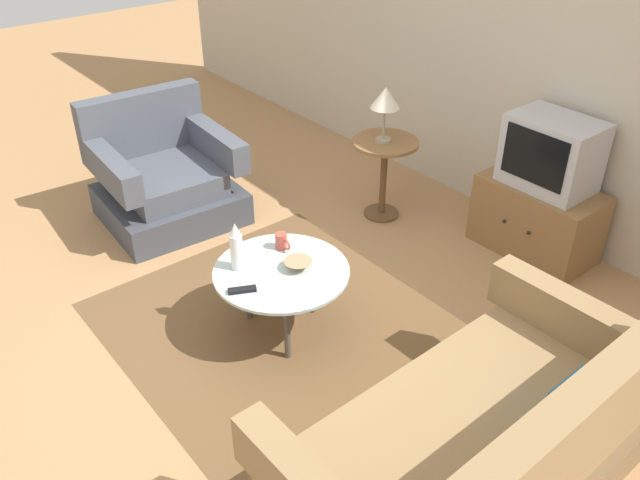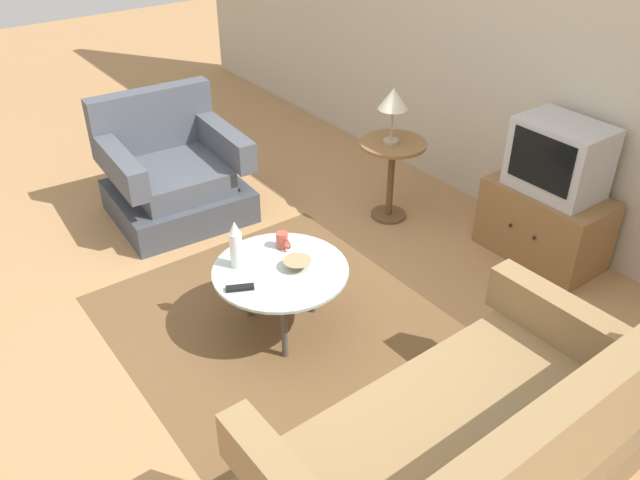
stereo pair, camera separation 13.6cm
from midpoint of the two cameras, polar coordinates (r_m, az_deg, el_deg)
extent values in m
plane|color=#AD7F51|center=(3.93, -3.97, -7.84)|extent=(16.00, 16.00, 0.00)
cube|color=#BCB29E|center=(4.78, 20.11, 16.26)|extent=(9.00, 0.12, 2.70)
cube|color=brown|center=(3.94, -2.28, -7.69)|extent=(2.06, 1.80, 0.00)
cube|color=#3E424B|center=(5.08, -11.50, 3.36)|extent=(0.93, 0.99, 0.24)
cube|color=#4C515B|center=(4.98, -11.76, 5.47)|extent=(0.78, 0.70, 0.18)
cube|color=#4C515B|center=(5.16, -13.77, 10.21)|extent=(0.20, 0.95, 0.47)
cube|color=#4C515B|center=(4.78, -16.44, 6.34)|extent=(0.88, 0.20, 0.23)
cube|color=#4C515B|center=(5.03, -7.80, 8.72)|extent=(0.88, 0.20, 0.23)
cube|color=brown|center=(3.14, 12.59, -19.21)|extent=(0.98, 1.75, 0.24)
cube|color=#93754C|center=(2.98, 13.08, -16.69)|extent=(0.84, 1.47, 0.18)
cube|color=#93754C|center=(2.61, 20.96, -16.83)|extent=(0.17, 1.74, 0.47)
cube|color=#93754C|center=(3.36, 22.58, -7.18)|extent=(0.95, 0.16, 0.23)
cube|color=teal|center=(2.90, 21.44, -14.05)|extent=(0.16, 0.25, 0.26)
cylinder|color=#B2C6C1|center=(3.68, -2.42, -2.68)|extent=(0.77, 0.77, 0.02)
cylinder|color=#4C4742|center=(3.93, 0.34, -3.89)|extent=(0.04, 0.04, 0.41)
cylinder|color=#4C4742|center=(3.92, -5.31, -4.21)|extent=(0.04, 0.04, 0.41)
cylinder|color=#4C4742|center=(3.62, -2.06, -7.66)|extent=(0.04, 0.04, 0.41)
cylinder|color=olive|center=(4.78, 7.23, 8.36)|extent=(0.49, 0.49, 0.02)
cylinder|color=brown|center=(4.91, 6.98, 5.08)|extent=(0.05, 0.05, 0.59)
cylinder|color=brown|center=(5.05, 6.77, 2.23)|extent=(0.27, 0.27, 0.02)
cube|color=olive|center=(4.70, 19.79, 1.35)|extent=(0.81, 0.45, 0.51)
sphere|color=black|center=(4.56, 17.12, 1.22)|extent=(0.02, 0.02, 0.02)
sphere|color=black|center=(4.47, 19.04, 0.17)|extent=(0.02, 0.02, 0.02)
cube|color=#B7B7BC|center=(4.50, 21.07, 6.75)|extent=(0.57, 0.39, 0.47)
cube|color=black|center=(4.33, 19.62, 6.47)|extent=(0.45, 0.01, 0.34)
cylinder|color=#9E937A|center=(4.76, 7.03, 8.59)|extent=(0.11, 0.11, 0.02)
cylinder|color=#9E937A|center=(4.71, 7.13, 10.00)|extent=(0.02, 0.02, 0.23)
cone|color=beige|center=(4.64, 7.29, 12.18)|extent=(0.21, 0.21, 0.15)
cylinder|color=white|center=(3.66, -6.28, -0.88)|extent=(0.07, 0.07, 0.22)
cone|color=white|center=(3.58, -6.42, 1.08)|extent=(0.07, 0.07, 0.08)
cylinder|color=#B74C3D|center=(3.83, -2.33, -0.01)|extent=(0.07, 0.07, 0.10)
torus|color=#B74C3D|center=(3.80, -1.88, -0.36)|extent=(0.07, 0.01, 0.07)
cone|color=tan|center=(3.66, -0.93, -2.15)|extent=(0.16, 0.16, 0.05)
cube|color=black|center=(3.53, -5.93, -4.20)|extent=(0.11, 0.16, 0.02)
camera|label=1|loc=(0.07, -88.95, 0.67)|focal=36.57mm
camera|label=2|loc=(0.07, 91.05, -0.67)|focal=36.57mm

